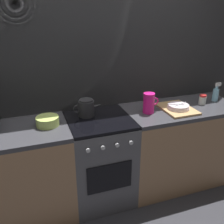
{
  "coord_description": "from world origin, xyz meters",
  "views": [
    {
      "loc": [
        -0.6,
        -2.1,
        1.89
      ],
      "look_at": [
        0.13,
        0.0,
        0.95
      ],
      "focal_mm": 41.21,
      "sensor_mm": 36.0,
      "label": 1
    }
  ],
  "objects_px": {
    "stove_unit": "(100,160)",
    "kettle": "(86,108)",
    "mixing_bowl": "(48,121)",
    "pitcher": "(149,103)",
    "spice_jar": "(202,99)",
    "spray_bottle": "(216,94)",
    "dish_pile": "(178,108)"
  },
  "relations": [
    {
      "from": "pitcher",
      "to": "spray_bottle",
      "type": "relative_size",
      "value": 0.99
    },
    {
      "from": "mixing_bowl",
      "to": "dish_pile",
      "type": "xyz_separation_m",
      "value": [
        1.27,
        -0.07,
        -0.02
      ]
    },
    {
      "from": "spray_bottle",
      "to": "spice_jar",
      "type": "bearing_deg",
      "value": -169.44
    },
    {
      "from": "pitcher",
      "to": "stove_unit",
      "type": "bearing_deg",
      "value": 178.0
    },
    {
      "from": "kettle",
      "to": "dish_pile",
      "type": "xyz_separation_m",
      "value": [
        0.9,
        -0.16,
        -0.06
      ]
    },
    {
      "from": "mixing_bowl",
      "to": "pitcher",
      "type": "bearing_deg",
      "value": -2.03
    },
    {
      "from": "spice_jar",
      "to": "spray_bottle",
      "type": "distance_m",
      "value": 0.2
    },
    {
      "from": "mixing_bowl",
      "to": "pitcher",
      "type": "distance_m",
      "value": 0.97
    },
    {
      "from": "mixing_bowl",
      "to": "spice_jar",
      "type": "xyz_separation_m",
      "value": [
        1.61,
        -0.01,
        0.01
      ]
    },
    {
      "from": "kettle",
      "to": "spray_bottle",
      "type": "bearing_deg",
      "value": -2.5
    },
    {
      "from": "kettle",
      "to": "spray_bottle",
      "type": "xyz_separation_m",
      "value": [
        1.44,
        -0.06,
        -0.0
      ]
    },
    {
      "from": "dish_pile",
      "to": "spray_bottle",
      "type": "xyz_separation_m",
      "value": [
        0.54,
        0.1,
        0.06
      ]
    },
    {
      "from": "dish_pile",
      "to": "spray_bottle",
      "type": "height_order",
      "value": "spray_bottle"
    },
    {
      "from": "stove_unit",
      "to": "spice_jar",
      "type": "distance_m",
      "value": 1.25
    },
    {
      "from": "stove_unit",
      "to": "spice_jar",
      "type": "relative_size",
      "value": 8.57
    },
    {
      "from": "mixing_bowl",
      "to": "pitcher",
      "type": "relative_size",
      "value": 1.0
    },
    {
      "from": "pitcher",
      "to": "spice_jar",
      "type": "relative_size",
      "value": 1.9
    },
    {
      "from": "spray_bottle",
      "to": "kettle",
      "type": "bearing_deg",
      "value": 177.5
    },
    {
      "from": "kettle",
      "to": "pitcher",
      "type": "height_order",
      "value": "pitcher"
    },
    {
      "from": "spice_jar",
      "to": "spray_bottle",
      "type": "relative_size",
      "value": 0.52
    },
    {
      "from": "stove_unit",
      "to": "spray_bottle",
      "type": "relative_size",
      "value": 4.43
    },
    {
      "from": "mixing_bowl",
      "to": "spice_jar",
      "type": "distance_m",
      "value": 1.61
    },
    {
      "from": "mixing_bowl",
      "to": "dish_pile",
      "type": "relative_size",
      "value": 0.5
    },
    {
      "from": "stove_unit",
      "to": "kettle",
      "type": "distance_m",
      "value": 0.55
    },
    {
      "from": "mixing_bowl",
      "to": "spray_bottle",
      "type": "relative_size",
      "value": 0.99
    },
    {
      "from": "dish_pile",
      "to": "spice_jar",
      "type": "height_order",
      "value": "spice_jar"
    },
    {
      "from": "dish_pile",
      "to": "spice_jar",
      "type": "distance_m",
      "value": 0.34
    },
    {
      "from": "stove_unit",
      "to": "kettle",
      "type": "relative_size",
      "value": 3.16
    },
    {
      "from": "mixing_bowl",
      "to": "kettle",
      "type": "bearing_deg",
      "value": 13.31
    },
    {
      "from": "stove_unit",
      "to": "pitcher",
      "type": "bearing_deg",
      "value": -2.0
    },
    {
      "from": "stove_unit",
      "to": "mixing_bowl",
      "type": "xyz_separation_m",
      "value": [
        -0.47,
        0.02,
        0.49
      ]
    },
    {
      "from": "kettle",
      "to": "stove_unit",
      "type": "bearing_deg",
      "value": -49.0
    }
  ]
}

